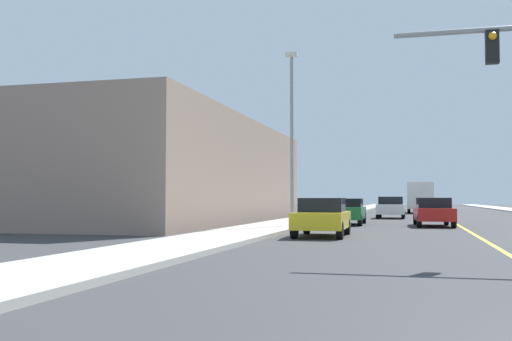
% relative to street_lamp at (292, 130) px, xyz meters
% --- Properties ---
extents(ground, '(192.00, 192.00, 0.00)m').
position_rel_street_lamp_xyz_m(ground, '(7.95, 19.69, -4.75)').
color(ground, '#38383A').
extents(sidewalk_left, '(3.03, 168.00, 0.15)m').
position_rel_street_lamp_xyz_m(sidewalk_left, '(-1.02, 19.69, -4.67)').
color(sidewalk_left, '#B2ADA3').
rests_on(sidewalk_left, ground).
extents(lane_marking_center, '(0.16, 144.00, 0.01)m').
position_rel_street_lamp_xyz_m(lane_marking_center, '(7.95, 19.69, -4.75)').
color(lane_marking_center, yellow).
rests_on(lane_marking_center, ground).
extents(building_left_near, '(17.47, 26.99, 6.19)m').
position_rel_street_lamp_xyz_m(building_left_near, '(-12.37, 6.86, -1.65)').
color(building_left_near, gray).
rests_on(building_left_near, ground).
extents(street_lamp, '(0.56, 0.28, 8.35)m').
position_rel_street_lamp_xyz_m(street_lamp, '(0.00, 0.00, 0.00)').
color(street_lamp, gray).
rests_on(street_lamp, sidewalk_left).
extents(car_yellow, '(1.92, 4.05, 1.47)m').
position_rel_street_lamp_xyz_m(car_yellow, '(2.22, -5.27, -4.00)').
color(car_yellow, gold).
rests_on(car_yellow, ground).
extents(car_white, '(1.96, 4.37, 1.57)m').
position_rel_street_lamp_xyz_m(car_white, '(4.06, 16.41, -3.94)').
color(car_white, white).
rests_on(car_white, ground).
extents(car_red, '(2.04, 4.66, 1.48)m').
position_rel_street_lamp_xyz_m(car_red, '(6.62, 4.42, -3.98)').
color(car_red, red).
rests_on(car_red, ground).
extents(car_green, '(2.00, 4.41, 1.44)m').
position_rel_street_lamp_xyz_m(car_green, '(2.02, 5.24, -3.99)').
color(car_green, '#196638').
rests_on(car_green, ground).
extents(delivery_truck, '(2.47, 7.61, 2.96)m').
position_rel_street_lamp_xyz_m(delivery_truck, '(6.28, 32.74, -3.16)').
color(delivery_truck, silver).
rests_on(delivery_truck, ground).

